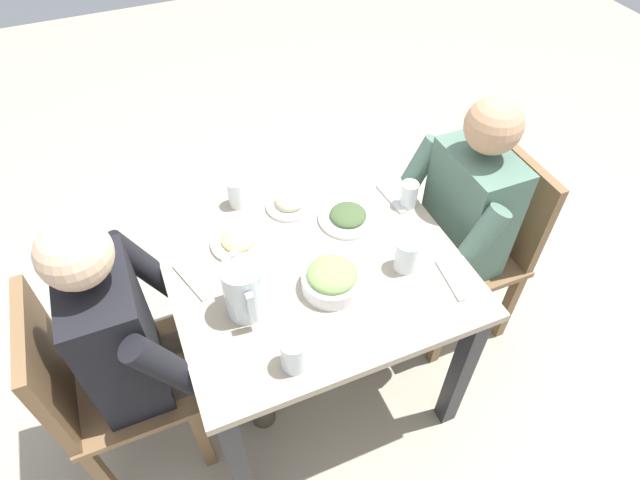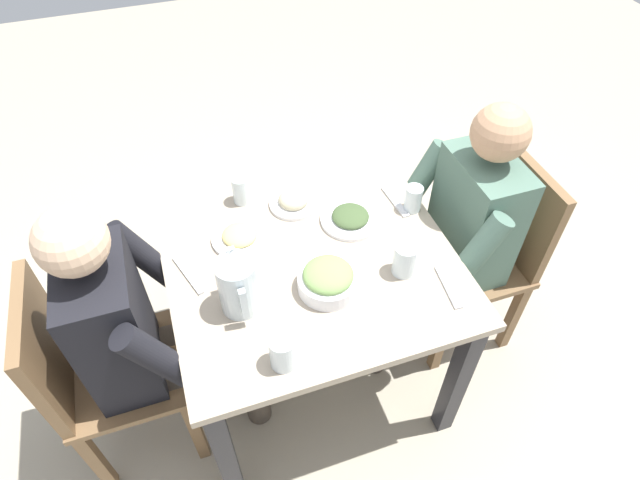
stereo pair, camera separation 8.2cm
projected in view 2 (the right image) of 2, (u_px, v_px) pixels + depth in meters
ground_plane at (311, 365)px, 2.30m from camera, size 8.00×8.00×0.00m
dining_table at (308, 275)px, 1.85m from camera, size 0.94×0.94×0.73m
chair_near at (95, 370)px, 1.74m from camera, size 0.40×0.40×0.86m
chair_far at (489, 248)px, 2.11m from camera, size 0.40×0.40×0.86m
diner_near at (148, 328)px, 1.68m from camera, size 0.48×0.53×1.16m
diner_far at (450, 234)px, 1.96m from camera, size 0.48×0.53×1.16m
water_pitcher at (238, 286)px, 1.54m from camera, size 0.16×0.12×0.19m
salad_bowl at (328, 279)px, 1.63m from camera, size 0.19×0.19×0.09m
plate_fries at (240, 236)px, 1.79m from camera, size 0.19×0.19×0.04m
plate_beans at (293, 201)px, 1.91m from camera, size 0.18×0.18×0.06m
plate_dolmas at (350, 218)px, 1.85m from camera, size 0.21×0.21×0.04m
water_glass_center at (241, 190)px, 1.90m from camera, size 0.06×0.06×0.11m
water_glass_near_right at (405, 259)px, 1.66m from camera, size 0.07×0.07×0.11m
water_glass_far_right at (283, 352)px, 1.44m from camera, size 0.07×0.07×0.11m
water_glass_far_left at (413, 199)px, 1.87m from camera, size 0.06×0.06×0.10m
fork_near at (448, 287)px, 1.66m from camera, size 0.17×0.04×0.01m
knife_near at (188, 275)px, 1.69m from camera, size 0.18×0.07×0.01m
fork_far at (395, 202)px, 1.93m from camera, size 0.17×0.04×0.01m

